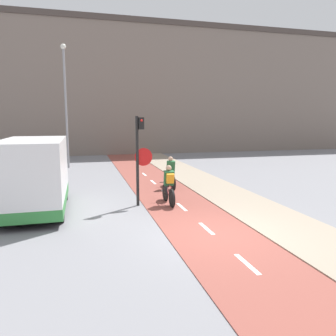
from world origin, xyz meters
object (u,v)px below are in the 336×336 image
cyclist_near (169,186)px  traffic_light_pole (139,151)px  street_lamp_far (65,95)px  van (35,177)px  cyclist_far (171,174)px

cyclist_near → traffic_light_pole: bearing=172.0°
traffic_light_pole → street_lamp_far: street_lamp_far is taller
cyclist_near → van: (-4.81, 0.27, 0.54)m
traffic_light_pole → street_lamp_far: size_ratio=0.42×
cyclist_far → van: size_ratio=0.36×
traffic_light_pole → cyclist_far: traffic_light_pole is taller
van → cyclist_far: bearing=24.3°
street_lamp_far → cyclist_far: street_lamp_far is taller
street_lamp_far → cyclist_far: 10.43m
traffic_light_pole → cyclist_near: (1.09, -0.15, -1.36)m
traffic_light_pole → cyclist_far: size_ratio=2.04×
cyclist_near → cyclist_far: same height
street_lamp_far → van: (-0.73, -10.77, -3.55)m
cyclist_near → van: bearing=176.8°
traffic_light_pole → van: size_ratio=0.74×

